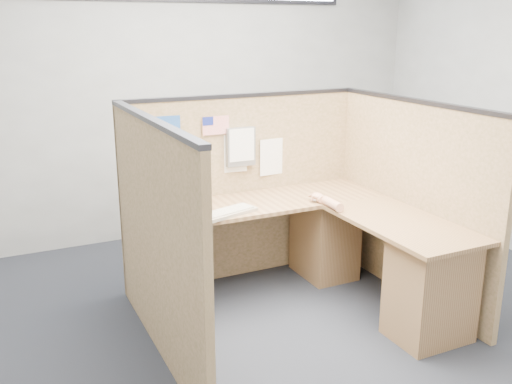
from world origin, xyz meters
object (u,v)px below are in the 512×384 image
l_desk (306,255)px  laptop (179,200)px  mouse (317,199)px  keyboard (225,213)px

l_desk → laptop: laptop is taller
l_desk → laptop: (-0.80, 0.53, 0.39)m
laptop → mouse: (1.00, -0.34, -0.03)m
keyboard → l_desk: bearing=-35.0°
keyboard → mouse: bearing=-16.5°
laptop → keyboard: 0.42m
keyboard → mouse: size_ratio=5.02×
laptop → mouse: bearing=-23.3°
l_desk → keyboard: (-0.57, 0.19, 0.35)m
laptop → mouse: 1.06m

